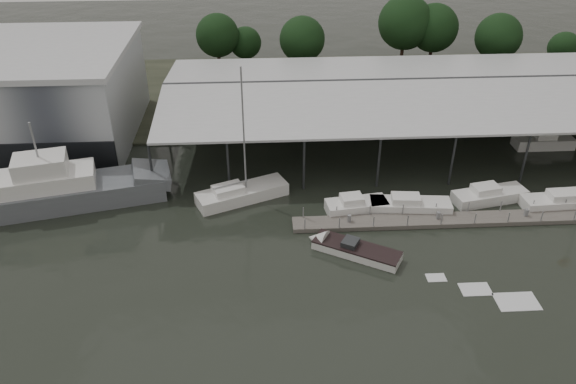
{
  "coord_description": "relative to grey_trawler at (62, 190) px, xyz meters",
  "views": [
    {
      "loc": [
        -1.77,
        -30.66,
        28.43
      ],
      "look_at": [
        0.69,
        11.85,
        2.5
      ],
      "focal_mm": 35.0,
      "sensor_mm": 36.0,
      "label": 1
    }
  ],
  "objects": [
    {
      "name": "ground",
      "position": [
        20.18,
        -14.99,
        -1.58
      ],
      "size": [
        200.0,
        200.0,
        0.0
      ],
      "primitive_type": "plane",
      "color": "black",
      "rests_on": "ground"
    },
    {
      "name": "land_strip_far",
      "position": [
        20.18,
        27.01,
        -1.48
      ],
      "size": [
        140.0,
        30.0,
        0.3
      ],
      "color": "#404433",
      "rests_on": "ground"
    },
    {
      "name": "storage_warehouse",
      "position": [
        -7.82,
        14.96,
        3.71
      ],
      "size": [
        24.5,
        20.5,
        10.5
      ],
      "color": "#A9AFB4",
      "rests_on": "ground"
    },
    {
      "name": "covered_boat_shed",
      "position": [
        37.18,
        13.01,
        4.55
      ],
      "size": [
        58.24,
        24.0,
        6.96
      ],
      "color": "silver",
      "rests_on": "ground"
    },
    {
      "name": "floating_dock",
      "position": [
        35.17,
        -4.99,
        -1.38
      ],
      "size": [
        28.0,
        2.0,
        1.4
      ],
      "color": "#646058",
      "rests_on": "ground"
    },
    {
      "name": "grey_trawler",
      "position": [
        0.0,
        0.0,
        0.0
      ],
      "size": [
        20.03,
        8.69,
        8.84
      ],
      "rotation": [
        0.0,
        0.0,
        0.23
      ],
      "color": "slate",
      "rests_on": "ground"
    },
    {
      "name": "white_sailboat",
      "position": [
        16.55,
        -0.14,
        -0.92
      ],
      "size": [
        9.01,
        5.82,
        13.2
      ],
      "rotation": [
        0.0,
        0.0,
        0.41
      ],
      "color": "silver",
      "rests_on": "ground"
    },
    {
      "name": "speedboat_underway",
      "position": [
        25.59,
        -8.91,
        -1.19
      ],
      "size": [
        17.12,
        10.63,
        2.0
      ],
      "rotation": [
        0.0,
        0.0,
        2.62
      ],
      "color": "silver",
      "rests_on": "ground"
    },
    {
      "name": "moored_cruiser_0",
      "position": [
        27.14,
        -2.78,
        -0.97
      ],
      "size": [
        5.85,
        2.93,
        1.7
      ],
      "rotation": [
        0.0,
        0.0,
        0.13
      ],
      "color": "silver",
      "rests_on": "ground"
    },
    {
      "name": "moored_cruiser_1",
      "position": [
        32.07,
        -3.03,
        -0.97
      ],
      "size": [
        7.52,
        2.92,
        1.7
      ],
      "rotation": [
        0.0,
        0.0,
        -0.1
      ],
      "color": "silver",
      "rests_on": "ground"
    },
    {
      "name": "moored_cruiser_2",
      "position": [
        39.99,
        -1.7,
        -0.97
      ],
      "size": [
        7.37,
        3.6,
        1.7
      ],
      "rotation": [
        0.0,
        0.0,
        0.21
      ],
      "color": "silver",
      "rests_on": "ground"
    },
    {
      "name": "moored_cruiser_3",
      "position": [
        46.91,
        -3.18,
        -0.97
      ],
      "size": [
        8.71,
        2.58,
        1.7
      ],
      "rotation": [
        0.0,
        0.0,
        0.04
      ],
      "color": "silver",
      "rests_on": "ground"
    },
    {
      "name": "horizon_tree_line",
      "position": [
        41.64,
        32.72,
        4.75
      ],
      "size": [
        68.72,
        10.77,
        11.42
      ],
      "color": "#311E16",
      "rests_on": "ground"
    }
  ]
}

